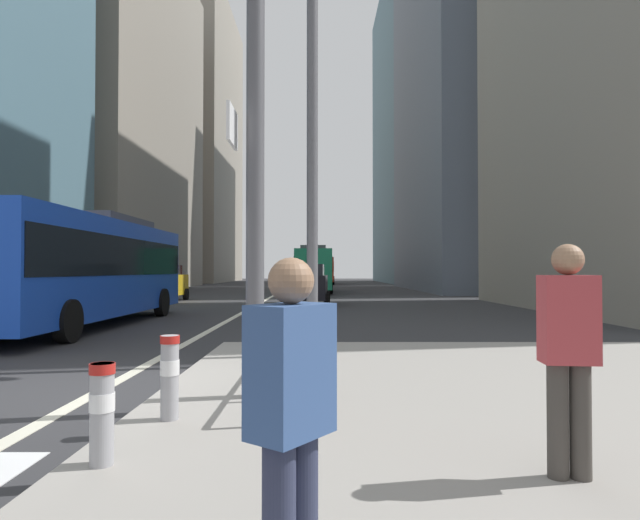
# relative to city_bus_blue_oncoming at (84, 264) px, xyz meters

# --- Properties ---
(ground_plane) EXTENTS (160.00, 160.00, 0.00)m
(ground_plane) POSITION_rel_city_bus_blue_oncoming_xyz_m (3.91, 11.46, -1.84)
(ground_plane) COLOR #303033
(median_island) EXTENTS (9.00, 10.00, 0.15)m
(median_island) POSITION_rel_city_bus_blue_oncoming_xyz_m (9.41, -9.54, -1.76)
(median_island) COLOR gray
(median_island) RESTS_ON ground
(lane_centre_line) EXTENTS (0.20, 80.00, 0.01)m
(lane_centre_line) POSITION_rel_city_bus_blue_oncoming_xyz_m (3.91, 21.46, -1.83)
(lane_centre_line) COLOR beige
(lane_centre_line) RESTS_ON ground
(office_tower_left_mid) EXTENTS (11.77, 25.18, 31.22)m
(office_tower_left_mid) POSITION_rel_city_bus_blue_oncoming_xyz_m (-12.09, 31.39, 13.78)
(office_tower_left_mid) COLOR gray
(office_tower_left_mid) RESTS_ON ground
(office_tower_left_far) EXTENTS (11.95, 24.11, 39.97)m
(office_tower_left_far) POSITION_rel_city_bus_blue_oncoming_xyz_m (-12.09, 61.90, 18.15)
(office_tower_left_far) COLOR gray
(office_tower_left_far) RESTS_ON ground
(office_tower_right_mid) EXTENTS (12.11, 22.47, 33.76)m
(office_tower_right_mid) POSITION_rel_city_bus_blue_oncoming_xyz_m (20.91, 30.05, 15.04)
(office_tower_right_mid) COLOR slate
(office_tower_right_mid) RESTS_ON ground
(office_tower_right_far) EXTENTS (10.89, 25.91, 40.67)m
(office_tower_right_far) POSITION_rel_city_bus_blue_oncoming_xyz_m (20.91, 57.54, 18.50)
(office_tower_right_far) COLOR slate
(office_tower_right_far) RESTS_ON ground
(city_bus_blue_oncoming) EXTENTS (2.73, 11.19, 3.40)m
(city_bus_blue_oncoming) POSITION_rel_city_bus_blue_oncoming_xyz_m (0.00, 0.00, 0.00)
(city_bus_blue_oncoming) COLOR blue
(city_bus_blue_oncoming) RESTS_ON ground
(city_bus_red_receding) EXTENTS (2.81, 10.89, 3.40)m
(city_bus_red_receding) POSITION_rel_city_bus_blue_oncoming_xyz_m (6.41, 24.49, -0.00)
(city_bus_red_receding) COLOR #198456
(city_bus_red_receding) RESTS_ON ground
(city_bus_red_distant) EXTENTS (2.80, 11.38, 3.40)m
(city_bus_red_distant) POSITION_rel_city_bus_blue_oncoming_xyz_m (7.25, 48.15, 0.00)
(city_bus_red_distant) COLOR red
(city_bus_red_distant) RESTS_ON ground
(car_oncoming_mid) EXTENTS (2.05, 4.37, 1.94)m
(car_oncoming_mid) POSITION_rel_city_bus_blue_oncoming_xyz_m (-1.47, 12.67, -0.85)
(car_oncoming_mid) COLOR gold
(car_oncoming_mid) RESTS_ON ground
(car_receding_near) EXTENTS (2.17, 4.17, 1.94)m
(car_receding_near) POSITION_rel_city_bus_blue_oncoming_xyz_m (6.36, 9.45, -0.85)
(car_receding_near) COLOR black
(car_receding_near) RESTS_ON ground
(traffic_signal_gantry) EXTENTS (7.27, 0.65, 6.00)m
(traffic_signal_gantry) POSITION_rel_city_bus_blue_oncoming_xyz_m (3.68, -9.40, 2.33)
(traffic_signal_gantry) COLOR #515156
(traffic_signal_gantry) RESTS_ON median_island
(street_lamp_post) EXTENTS (5.50, 0.32, 8.00)m
(street_lamp_post) POSITION_rel_city_bus_blue_oncoming_xyz_m (6.80, -6.27, 3.45)
(street_lamp_post) COLOR #56565B
(street_lamp_post) RESTS_ON median_island
(bollard_left) EXTENTS (0.20, 0.20, 0.79)m
(bollard_left) POSITION_rel_city_bus_blue_oncoming_xyz_m (5.24, -11.65, -1.25)
(bollard_left) COLOR #99999E
(bollard_left) RESTS_ON median_island
(bollard_right) EXTENTS (0.20, 0.20, 0.85)m
(bollard_right) POSITION_rel_city_bus_blue_oncoming_xyz_m (5.41, -10.38, -1.21)
(bollard_right) COLOR #99999E
(bollard_right) RESTS_ON median_island
(pedestrian_railing) EXTENTS (0.06, 3.11, 0.98)m
(pedestrian_railing) POSITION_rel_city_bus_blue_oncoming_xyz_m (6.71, -9.03, -1.00)
(pedestrian_railing) COLOR black
(pedestrian_railing) RESTS_ON median_island
(pedestrian_waiting) EXTENTS (0.42, 0.45, 1.57)m
(pedestrian_waiting) POSITION_rel_city_bus_blue_oncoming_xyz_m (6.80, -13.41, -0.82)
(pedestrian_waiting) COLOR #2D334C
(pedestrian_waiting) RESTS_ON median_island
(pedestrian_walking) EXTENTS (0.40, 0.27, 1.70)m
(pedestrian_walking) POSITION_rel_city_bus_blue_oncoming_xyz_m (8.75, -11.91, -0.74)
(pedestrian_walking) COLOR #423D38
(pedestrian_walking) RESTS_ON median_island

